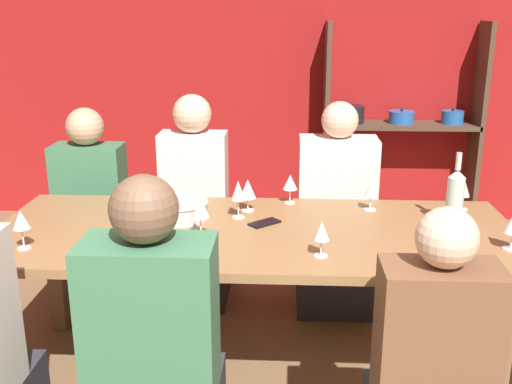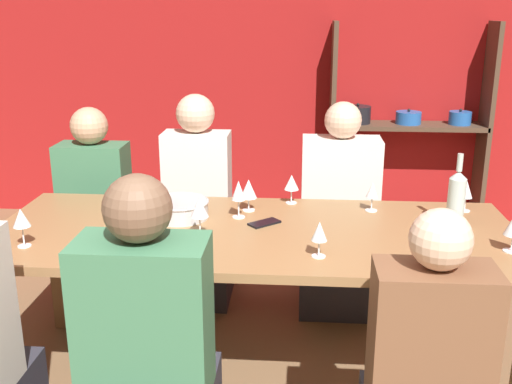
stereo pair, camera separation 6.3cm
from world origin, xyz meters
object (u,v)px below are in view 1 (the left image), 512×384
mixing_bowl (179,209)px  wine_glass_empty_a (322,232)px  wine_glass_red_e (464,189)px  cell_phone (265,223)px  wine_glass_white_b (21,221)px  dining_table (255,247)px  wine_glass_red_c (200,209)px  wine_glass_red_b (238,192)px  wine_glass_empty_b (290,183)px  wine_bottle_green (455,197)px  wine_glass_empty_c (154,221)px  wine_glass_white_a (248,190)px  shelf_unit (395,153)px  person_far_b (196,224)px  wine_glass_red_d (371,190)px  person_far_a (335,233)px  person_far_c (94,230)px

mixing_bowl → wine_glass_empty_a: size_ratio=1.87×
wine_glass_red_e → cell_phone: wine_glass_red_e is taller
wine_glass_white_b → cell_phone: bearing=19.4°
dining_table → wine_glass_red_c: size_ratio=13.67×
wine_glass_red_b → wine_glass_empty_b: bearing=44.2°
wine_glass_empty_a → wine_glass_red_c: bearing=159.6°
wine_glass_empty_b → wine_glass_empty_a: bearing=-79.8°
wine_bottle_green → wine_glass_empty_a: 0.75m
wine_glass_empty_c → wine_glass_white_a: bearing=52.6°
wine_bottle_green → wine_glass_empty_c: bearing=-166.7°
wine_glass_red_c → wine_glass_empty_c: wine_glass_red_c is taller
wine_bottle_green → cell_phone: (-0.88, -0.03, -0.13)m
wine_glass_red_b → shelf_unit: bearing=61.7°
wine_glass_empty_b → wine_glass_red_c: bearing=-128.1°
wine_glass_red_b → wine_glass_empty_c: 0.50m
mixing_bowl → wine_glass_red_b: size_ratio=1.53×
mixing_bowl → wine_glass_white_b: bearing=-145.1°
wine_glass_empty_b → wine_glass_white_b: wine_glass_white_b is taller
person_far_b → shelf_unit: bearing=-136.1°
wine_glass_white_a → wine_glass_white_b: wine_glass_white_b is taller
wine_glass_red_d → shelf_unit: bearing=76.5°
mixing_bowl → wine_glass_red_e: bearing=8.4°
shelf_unit → person_far_b: 1.99m
person_far_a → wine_glass_empty_c: bearing=50.3°
wine_glass_white_b → wine_glass_empty_c: wine_glass_white_b is taller
person_far_b → wine_glass_red_b: bearing=115.2°
shelf_unit → cell_phone: size_ratio=10.35×
mixing_bowl → person_far_c: (-0.66, 0.67, -0.38)m
person_far_a → wine_glass_red_b: bearing=51.2°
wine_glass_red_b → cell_phone: size_ratio=1.16×
wine_glass_red_e → person_far_a: bearing=140.9°
person_far_b → dining_table: bearing=115.8°
wine_glass_red_d → wine_glass_empty_c: (-0.98, -0.52, 0.01)m
wine_glass_white_a → person_far_c: size_ratio=0.14×
wine_glass_red_c → person_far_a: size_ratio=0.14×
wine_glass_white_a → person_far_c: 1.21m
wine_glass_empty_a → wine_glass_empty_b: (-0.13, 0.70, 0.00)m
shelf_unit → wine_glass_red_d: size_ratio=11.18×
wine_glass_white_b → wine_glass_red_e: bearing=17.3°
cell_phone → person_far_c: (-1.07, 0.73, -0.33)m
mixing_bowl → wine_bottle_green: wine_bottle_green is taller
wine_glass_red_e → person_far_b: size_ratio=0.12×
person_far_b → wine_glass_white_b: bearing=63.7°
dining_table → wine_glass_white_a: (-0.05, 0.27, 0.19)m
cell_phone → person_far_b: 0.94m
dining_table → shelf_unit: bearing=65.3°
wine_glass_empty_a → person_far_a: size_ratio=0.12×
dining_table → cell_phone: bearing=62.4°
wine_bottle_green → wine_glass_red_e: size_ratio=2.24×
mixing_bowl → person_far_a: size_ratio=0.23×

